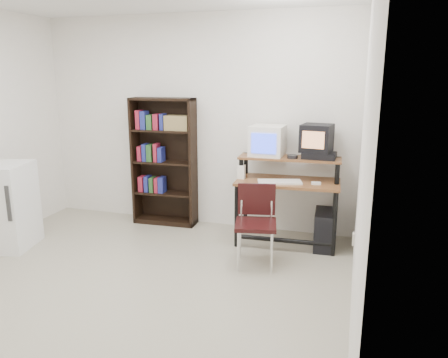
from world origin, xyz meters
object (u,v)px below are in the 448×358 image
(crt_tv, at_px, (317,138))
(school_chair, at_px, (256,216))
(computer_desk, at_px, (288,185))
(crt_monitor, at_px, (268,141))
(bookshelf, at_px, (165,160))
(mini_fridge, at_px, (4,206))
(pc_tower, at_px, (324,230))

(crt_tv, distance_m, school_chair, 1.16)
(computer_desk, distance_m, crt_monitor, 0.55)
(bookshelf, distance_m, mini_fridge, 1.90)
(crt_tv, distance_m, mini_fridge, 3.53)
(crt_tv, height_order, school_chair, crt_tv)
(computer_desk, bearing_deg, school_chair, -111.26)
(bookshelf, bearing_deg, mini_fridge, -139.58)
(school_chair, height_order, mini_fridge, mini_fridge)
(crt_tv, relative_size, pc_tower, 0.81)
(crt_monitor, distance_m, crt_tv, 0.55)
(mini_fridge, bearing_deg, crt_monitor, 10.89)
(computer_desk, height_order, crt_tv, crt_tv)
(computer_desk, height_order, pc_tower, computer_desk)
(computer_desk, distance_m, pc_tower, 0.63)
(bookshelf, xyz_separation_m, mini_fridge, (-1.36, -1.28, -0.36))
(bookshelf, bearing_deg, crt_monitor, -7.35)
(school_chair, relative_size, mini_fridge, 0.85)
(school_chair, height_order, bookshelf, bookshelf)
(computer_desk, height_order, mini_fridge, computer_desk)
(crt_monitor, height_order, school_chair, crt_monitor)
(school_chair, relative_size, bookshelf, 0.50)
(school_chair, distance_m, bookshelf, 1.68)
(bookshelf, bearing_deg, computer_desk, -11.01)
(computer_desk, bearing_deg, crt_tv, 24.07)
(computer_desk, xyz_separation_m, crt_monitor, (-0.27, 0.13, 0.47))
(bookshelf, bearing_deg, crt_tv, -5.56)
(mini_fridge, bearing_deg, computer_desk, 6.85)
(school_chair, xyz_separation_m, mini_fridge, (-2.75, -0.40, -0.02))
(computer_desk, bearing_deg, bookshelf, 168.96)
(crt_tv, bearing_deg, computer_desk, -144.99)
(pc_tower, xyz_separation_m, school_chair, (-0.63, -0.60, 0.29))
(computer_desk, xyz_separation_m, crt_tv, (0.28, 0.14, 0.52))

